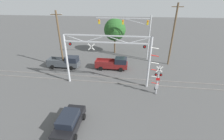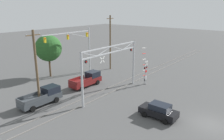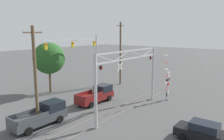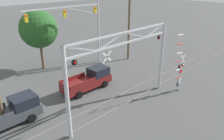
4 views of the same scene
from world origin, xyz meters
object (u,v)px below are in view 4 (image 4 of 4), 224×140
object	(u,v)px
pickup_truck_following	(9,114)
background_tree_beyond_span	(39,29)
crossing_signal_mast	(179,72)
utility_pole_right	(129,21)
traffic_signal_span	(84,23)
crossing_gantry	(124,62)
pickup_truck_lead	(89,80)

from	to	relation	value
pickup_truck_following	background_tree_beyond_span	size ratio (longest dim) A/B	0.74
crossing_signal_mast	utility_pole_right	distance (m)	10.91
traffic_signal_span	pickup_truck_following	world-z (taller)	traffic_signal_span
crossing_signal_mast	pickup_truck_following	xyz separation A→B (m)	(-14.17, 6.14, -1.06)
crossing_gantry	pickup_truck_lead	distance (m)	6.04
crossing_signal_mast	traffic_signal_span	bearing A→B (deg)	101.15
crossing_gantry	background_tree_beyond_span	world-z (taller)	background_tree_beyond_span
pickup_truck_lead	crossing_gantry	bearing A→B (deg)	-93.85
pickup_truck_following	utility_pole_right	size ratio (longest dim) A/B	0.52
pickup_truck_following	pickup_truck_lead	bearing A→B (deg)	3.10
crossing_gantry	crossing_signal_mast	distance (m)	6.93
pickup_truck_lead	utility_pole_right	xyz separation A→B (m)	(9.47, 3.23, 4.31)
crossing_gantry	traffic_signal_span	bearing A→B (deg)	68.67
crossing_signal_mast	traffic_signal_span	world-z (taller)	traffic_signal_span
utility_pole_right	pickup_truck_following	bearing A→B (deg)	-168.23
utility_pole_right	background_tree_beyond_span	distance (m)	11.43
crossing_gantry	background_tree_beyond_span	size ratio (longest dim) A/B	1.54
pickup_truck_lead	pickup_truck_following	bearing A→B (deg)	-176.90
utility_pole_right	crossing_signal_mast	bearing A→B (deg)	-109.47
traffic_signal_span	background_tree_beyond_span	distance (m)	5.41
traffic_signal_span	background_tree_beyond_span	world-z (taller)	traffic_signal_span
traffic_signal_span	crossing_gantry	bearing A→B (deg)	-111.33
crossing_gantry	pickup_truck_following	size ratio (longest dim) A/B	2.08
pickup_truck_lead	utility_pole_right	world-z (taller)	utility_pole_right
traffic_signal_span	pickup_truck_following	size ratio (longest dim) A/B	1.85
pickup_truck_following	utility_pole_right	bearing A→B (deg)	11.77
crossing_gantry	utility_pole_right	distance (m)	12.82
crossing_signal_mast	background_tree_beyond_span	bearing A→B (deg)	114.53
traffic_signal_span	background_tree_beyond_span	size ratio (longest dim) A/B	1.37
traffic_signal_span	utility_pole_right	xyz separation A→B (m)	(5.80, -2.03, -0.32)
crossing_gantry	background_tree_beyond_span	bearing A→B (deg)	91.94
traffic_signal_span	background_tree_beyond_span	xyz separation A→B (m)	(-4.45, 3.02, -0.60)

